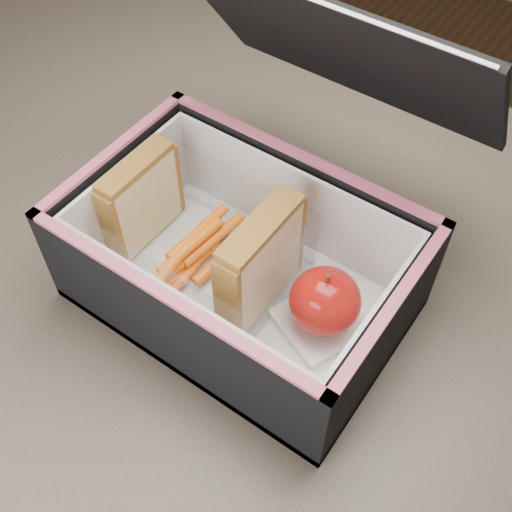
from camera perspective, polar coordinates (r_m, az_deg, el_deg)
The scene contains 9 objects.
ground at distance 1.34m, azimuth -0.91°, elevation -20.42°, with size 4.00×4.00×0.00m, color brown.
kitchen_table at distance 0.74m, azimuth -1.55°, elevation -4.72°, with size 1.20×0.80×0.75m.
lunch_bag at distance 0.58m, azimuth -1.05°, elevation 0.22°, with size 0.30×0.32×0.27m.
plastic_tub at distance 0.61m, azimuth -5.06°, elevation 1.42°, with size 0.19×0.13×0.08m, color white, non-canonical shape.
sandwich_left at distance 0.64m, azimuth -10.16°, elevation 4.99°, with size 0.02×0.09×0.10m.
sandwich_right at distance 0.57m, azimuth 0.39°, elevation -0.59°, with size 0.03×0.10×0.11m.
carrot_sticks at distance 0.63m, azimuth -5.23°, elevation 0.42°, with size 0.04×0.12×0.03m.
paper_napkin at distance 0.60m, azimuth 5.83°, elevation -5.75°, with size 0.07×0.07×0.01m, color white.
red_apple at distance 0.57m, azimuth 6.15°, elevation -4.00°, with size 0.07×0.07×0.07m.
Camera 1 is at (0.25, -0.32, 1.28)m, focal length 45.00 mm.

